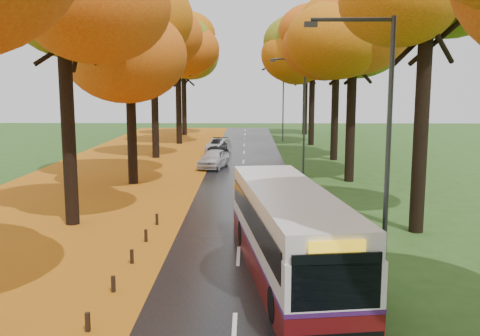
{
  "coord_description": "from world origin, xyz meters",
  "views": [
    {
      "loc": [
        0.33,
        -6.65,
        6.19
      ],
      "look_at": [
        0.0,
        16.31,
        2.6
      ],
      "focal_mm": 40.0,
      "sensor_mm": 36.0,
      "label": 1
    }
  ],
  "objects_px": {
    "streetlamp_far": "(281,98)",
    "car_silver": "(218,146)",
    "streetlamp_near": "(379,139)",
    "car_dark": "(218,146)",
    "streetlamp_mid": "(301,106)",
    "car_white": "(214,159)",
    "bus": "(288,230)"
  },
  "relations": [
    {
      "from": "streetlamp_far",
      "to": "car_silver",
      "type": "relative_size",
      "value": 2.17
    },
    {
      "from": "streetlamp_mid",
      "to": "bus",
      "type": "bearing_deg",
      "value": -96.61
    },
    {
      "from": "streetlamp_mid",
      "to": "car_dark",
      "type": "height_order",
      "value": "streetlamp_mid"
    },
    {
      "from": "streetlamp_near",
      "to": "car_dark",
      "type": "relative_size",
      "value": 1.89
    },
    {
      "from": "streetlamp_mid",
      "to": "car_white",
      "type": "bearing_deg",
      "value": 156.18
    },
    {
      "from": "car_white",
      "to": "streetlamp_near",
      "type": "bearing_deg",
      "value": -63.1
    },
    {
      "from": "streetlamp_far",
      "to": "car_dark",
      "type": "bearing_deg",
      "value": -122.36
    },
    {
      "from": "streetlamp_mid",
      "to": "bus",
      "type": "distance_m",
      "value": 20.13
    },
    {
      "from": "streetlamp_near",
      "to": "streetlamp_mid",
      "type": "height_order",
      "value": "same"
    },
    {
      "from": "streetlamp_near",
      "to": "streetlamp_mid",
      "type": "xyz_separation_m",
      "value": [
        0.0,
        22.0,
        0.0
      ]
    },
    {
      "from": "bus",
      "to": "car_white",
      "type": "relative_size",
      "value": 2.65
    },
    {
      "from": "streetlamp_near",
      "to": "car_dark",
      "type": "height_order",
      "value": "streetlamp_near"
    },
    {
      "from": "bus",
      "to": "streetlamp_near",
      "type": "bearing_deg",
      "value": -52.32
    },
    {
      "from": "car_white",
      "to": "car_dark",
      "type": "bearing_deg",
      "value": 103.94
    },
    {
      "from": "streetlamp_near",
      "to": "streetlamp_mid",
      "type": "bearing_deg",
      "value": 90.0
    },
    {
      "from": "streetlamp_near",
      "to": "bus",
      "type": "height_order",
      "value": "streetlamp_near"
    },
    {
      "from": "streetlamp_near",
      "to": "car_silver",
      "type": "xyz_separation_m",
      "value": [
        -6.3,
        34.13,
        -4.07
      ]
    },
    {
      "from": "car_dark",
      "to": "bus",
      "type": "bearing_deg",
      "value": -80.8
    },
    {
      "from": "streetlamp_mid",
      "to": "car_dark",
      "type": "bearing_deg",
      "value": 117.57
    },
    {
      "from": "streetlamp_far",
      "to": "car_white",
      "type": "height_order",
      "value": "streetlamp_far"
    },
    {
      "from": "streetlamp_mid",
      "to": "streetlamp_far",
      "type": "height_order",
      "value": "same"
    },
    {
      "from": "streetlamp_mid",
      "to": "bus",
      "type": "height_order",
      "value": "streetlamp_mid"
    },
    {
      "from": "car_silver",
      "to": "streetlamp_far",
      "type": "bearing_deg",
      "value": 74.96
    },
    {
      "from": "streetlamp_far",
      "to": "car_dark",
      "type": "distance_m",
      "value": 12.45
    },
    {
      "from": "streetlamp_near",
      "to": "car_dark",
      "type": "xyz_separation_m",
      "value": [
        -6.3,
        34.06,
        -4.06
      ]
    },
    {
      "from": "car_white",
      "to": "car_silver",
      "type": "relative_size",
      "value": 1.11
    },
    {
      "from": "car_white",
      "to": "car_dark",
      "type": "relative_size",
      "value": 0.97
    },
    {
      "from": "streetlamp_near",
      "to": "streetlamp_far",
      "type": "bearing_deg",
      "value": 90.0
    },
    {
      "from": "streetlamp_near",
      "to": "car_silver",
      "type": "height_order",
      "value": "streetlamp_near"
    },
    {
      "from": "streetlamp_near",
      "to": "streetlamp_far",
      "type": "relative_size",
      "value": 1.0
    },
    {
      "from": "car_silver",
      "to": "car_dark",
      "type": "distance_m",
      "value": 0.07
    },
    {
      "from": "streetlamp_far",
      "to": "bus",
      "type": "xyz_separation_m",
      "value": [
        -2.29,
        -41.74,
        -3.21
      ]
    }
  ]
}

